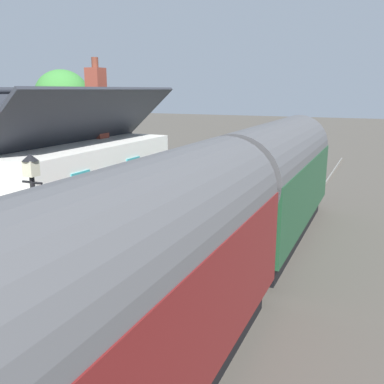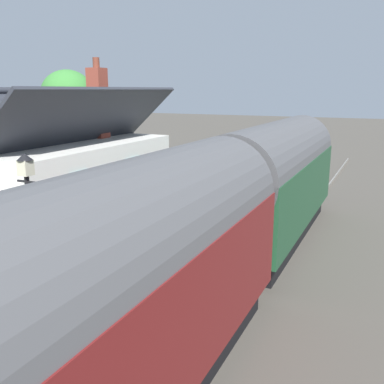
{
  "view_description": "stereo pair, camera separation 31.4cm",
  "coord_description": "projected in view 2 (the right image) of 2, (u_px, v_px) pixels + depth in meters",
  "views": [
    {
      "loc": [
        -9.68,
        -4.45,
        5.45
      ],
      "look_at": [
        3.61,
        1.5,
        1.93
      ],
      "focal_mm": 39.83,
      "sensor_mm": 36.0,
      "label": 1
    },
    {
      "loc": [
        -9.55,
        -4.74,
        5.45
      ],
      "look_at": [
        3.61,
        1.5,
        1.93
      ],
      "focal_mm": 39.83,
      "sensor_mm": 36.0,
      "label": 2
    }
  ],
  "objects": [
    {
      "name": "platform_edge_coping",
      "position": [
        147.0,
        255.0,
        11.91
      ],
      "size": [
        32.0,
        0.36,
        0.02
      ],
      "primitive_type": "cube",
      "color": "beige",
      "rests_on": "platform"
    },
    {
      "name": "planter_bench_right",
      "position": [
        203.0,
        187.0,
        18.09
      ],
      "size": [
        0.51,
        0.51,
        0.85
      ],
      "color": "gray",
      "rests_on": "platform"
    },
    {
      "name": "ground_plane",
      "position": [
        185.0,
        294.0,
        11.64
      ],
      "size": [
        160.0,
        160.0,
        0.0
      ],
      "primitive_type": "plane",
      "color": "#4C473F"
    },
    {
      "name": "planter_edge_far",
      "position": [
        177.0,
        186.0,
        19.14
      ],
      "size": [
        0.84,
        0.32,
        0.56
      ],
      "color": "#9E5138",
      "rests_on": "platform"
    },
    {
      "name": "lamp_post_platform",
      "position": [
        29.0,
        200.0,
        8.7
      ],
      "size": [
        0.32,
        0.5,
        3.28
      ],
      "color": "black",
      "rests_on": "platform"
    },
    {
      "name": "station_building",
      "position": [
        71.0,
        178.0,
        14.63
      ],
      "size": [
        7.81,
        4.02,
        5.63
      ],
      "color": "white",
      "rests_on": "platform"
    },
    {
      "name": "train",
      "position": [
        227.0,
        213.0,
        11.38
      ],
      "size": [
        19.35,
        2.73,
        4.32
      ],
      "color": "black",
      "rests_on": "ground"
    },
    {
      "name": "bench_near_building",
      "position": [
        217.0,
        168.0,
        22.58
      ],
      "size": [
        1.41,
        0.48,
        0.88
      ],
      "color": "#26727F",
      "rests_on": "platform"
    },
    {
      "name": "rail_near",
      "position": [
        241.0,
        304.0,
        10.95
      ],
      "size": [
        52.0,
        0.08,
        0.14
      ],
      "primitive_type": "cube",
      "color": "gray",
      "rests_on": "ground"
    },
    {
      "name": "tree_far_right",
      "position": [
        68.0,
        96.0,
        29.39
      ],
      "size": [
        3.55,
        3.74,
        6.79
      ],
      "color": "#4C3828",
      "rests_on": "ground"
    },
    {
      "name": "planter_under_sign",
      "position": [
        51.0,
        279.0,
        9.72
      ],
      "size": [
        0.78,
        0.32,
        0.61
      ],
      "color": "teal",
      "rests_on": "platform"
    },
    {
      "name": "rail_far",
      "position": [
        191.0,
        293.0,
        11.55
      ],
      "size": [
        52.0,
        0.08,
        0.14
      ],
      "primitive_type": "cube",
      "color": "gray",
      "rests_on": "ground"
    },
    {
      "name": "planter_corner_building",
      "position": [
        212.0,
        178.0,
        21.02
      ],
      "size": [
        1.04,
        0.32,
        0.54
      ],
      "color": "teal",
      "rests_on": "platform"
    },
    {
      "name": "platform",
      "position": [
        71.0,
        255.0,
        13.16
      ],
      "size": [
        32.0,
        5.84,
        0.93
      ],
      "primitive_type": "cube",
      "color": "#A39B8C",
      "rests_on": "ground"
    }
  ]
}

